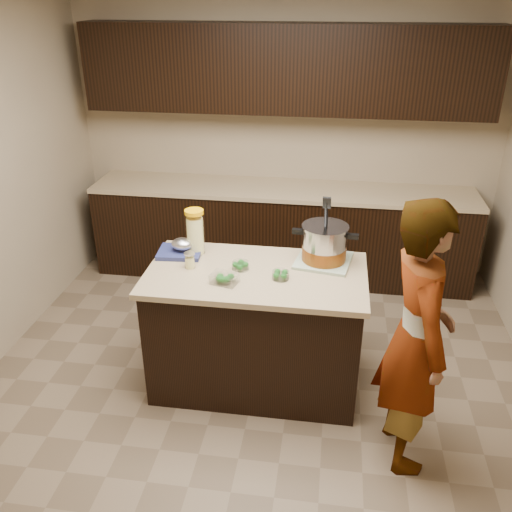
{
  "coord_description": "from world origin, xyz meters",
  "views": [
    {
      "loc": [
        0.46,
        -3.12,
        2.59
      ],
      "look_at": [
        0.0,
        0.0,
        1.02
      ],
      "focal_mm": 38.0,
      "sensor_mm": 36.0,
      "label": 1
    }
  ],
  "objects_px": {
    "island": "(256,329)",
    "stock_pot": "(324,245)",
    "lemonade_pitcher": "(195,234)",
    "person": "(416,338)"
  },
  "relations": [
    {
      "from": "stock_pot",
      "to": "island",
      "type": "bearing_deg",
      "value": -148.8
    },
    {
      "from": "island",
      "to": "lemonade_pitcher",
      "type": "height_order",
      "value": "lemonade_pitcher"
    },
    {
      "from": "island",
      "to": "stock_pot",
      "type": "xyz_separation_m",
      "value": [
        0.44,
        0.22,
        0.57
      ]
    },
    {
      "from": "stock_pot",
      "to": "person",
      "type": "height_order",
      "value": "person"
    },
    {
      "from": "stock_pot",
      "to": "lemonade_pitcher",
      "type": "xyz_separation_m",
      "value": [
        -0.9,
        0.01,
        0.02
      ]
    },
    {
      "from": "lemonade_pitcher",
      "to": "person",
      "type": "height_order",
      "value": "person"
    },
    {
      "from": "island",
      "to": "person",
      "type": "distance_m",
      "value": 1.18
    },
    {
      "from": "stock_pot",
      "to": "lemonade_pitcher",
      "type": "relative_size",
      "value": 1.41
    },
    {
      "from": "island",
      "to": "stock_pot",
      "type": "relative_size",
      "value": 3.24
    },
    {
      "from": "stock_pot",
      "to": "person",
      "type": "distance_m",
      "value": 0.94
    }
  ]
}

